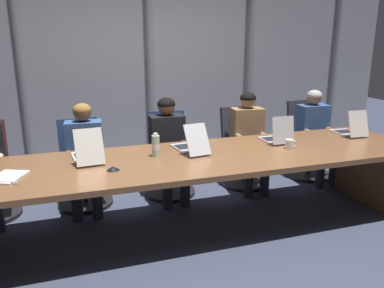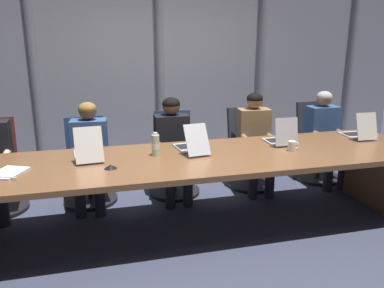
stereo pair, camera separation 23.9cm
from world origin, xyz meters
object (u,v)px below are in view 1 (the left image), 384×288
office_chair_center (169,163)px  conference_mic_middle (113,168)px  office_chair_left_mid (83,173)px  laptop_right_mid (277,137)px  laptop_center (190,145)px  person_left_mid (85,151)px  person_right_mid (249,135)px  coffee_mug_near (290,144)px  water_bottle_primary (156,146)px  person_right_end (316,130)px  office_chair_right_mid (243,155)px  laptop_left_mid (87,154)px  office_chair_right_end (307,148)px  laptop_right_end (350,130)px  person_center (169,142)px

office_chair_center → conference_mic_middle: (-0.78, -1.13, 0.40)m
office_chair_left_mid → laptop_right_mid: bearing=63.5°
laptop_center → person_left_mid: (-0.96, 0.63, -0.14)m
person_right_mid → laptop_center: bearing=-51.0°
conference_mic_middle → office_chair_left_mid: bearing=100.4°
coffee_mug_near → water_bottle_primary: bearing=172.5°
laptop_right_mid → office_chair_center: size_ratio=0.37×
person_right_end → office_chair_right_mid: bearing=-99.6°
water_bottle_primary → conference_mic_middle: bearing=-147.9°
laptop_left_mid → office_chair_left_mid: 0.90m
office_chair_center → office_chair_right_mid: (0.97, 0.00, 0.00)m
laptop_right_mid → person_right_mid: person_right_mid is taller
office_chair_center → office_chair_right_end: bearing=97.2°
laptop_right_end → office_chair_center: laptop_right_end is taller
laptop_left_mid → laptop_right_end: laptop_left_mid is taller
person_center → person_right_end: size_ratio=1.00×
laptop_right_end → person_center: bearing=75.7°
laptop_left_mid → conference_mic_middle: (0.18, -0.35, -0.04)m
person_right_end → office_chair_right_end: bearing=177.0°
laptop_left_mid → person_right_end: bearing=-82.4°
person_right_end → laptop_center: bearing=-71.6°
office_chair_right_end → person_right_mid: 1.01m
laptop_left_mid → person_left_mid: 0.63m
water_bottle_primary → coffee_mug_near: water_bottle_primary is taller
person_right_mid → person_right_end: bearing=95.6°
office_chair_right_mid → person_left_mid: size_ratio=0.84×
laptop_right_mid → laptop_right_end: same height
laptop_center → laptop_right_mid: laptop_right_mid is taller
laptop_center → laptop_right_mid: bearing=-96.2°
office_chair_left_mid → office_chair_right_end: (2.90, 0.00, 0.02)m
office_chair_center → water_bottle_primary: water_bottle_primary is taller
person_center → water_bottle_primary: 0.79m
laptop_right_end → coffee_mug_near: laptop_right_end is taller
person_left_mid → office_chair_right_end: bearing=98.6°
person_right_mid → water_bottle_primary: bearing=-56.2°
laptop_left_mid → laptop_center: bearing=-95.3°
conference_mic_middle → laptop_center: bearing=23.4°
water_bottle_primary → person_right_mid: bearing=28.1°
water_bottle_primary → office_chair_right_mid: bearing=33.2°
laptop_right_end → conference_mic_middle: laptop_right_end is taller
laptop_center → person_left_mid: size_ratio=0.44×
laptop_right_end → person_center: size_ratio=0.35×
office_chair_right_mid → conference_mic_middle: (-1.75, -1.13, 0.39)m
person_center → office_chair_right_end: bearing=95.2°
person_left_mid → laptop_left_mid: bearing=5.0°
person_right_mid → person_left_mid: bearing=-84.3°
person_left_mid → coffee_mug_near: (1.93, -0.87, 0.13)m
person_left_mid → laptop_right_end: bearing=83.6°
laptop_right_mid → laptop_left_mid: bearing=89.9°
office_chair_right_mid → person_center: size_ratio=0.83×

